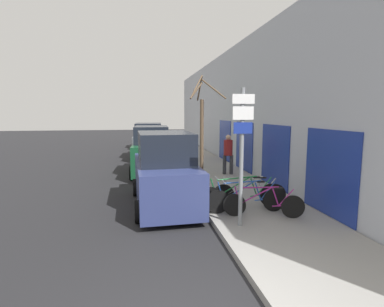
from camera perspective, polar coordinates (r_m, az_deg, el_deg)
The scene contains 14 objects.
ground_plane at distance 14.98m, azimuth -6.70°, elevation -3.68°, with size 80.00×80.00×0.00m, color black.
sidewalk_curb at distance 18.03m, azimuth 1.03°, elevation -1.45°, with size 3.20×32.00×0.15m.
building_facade at distance 18.15m, azimuth 6.59°, elevation 8.53°, with size 0.23×32.00×6.50m.
signpost at distance 7.32m, azimuth 9.44°, elevation 0.60°, with size 0.55×0.12×3.38m.
bicycle_0 at distance 8.37m, azimuth 13.45°, elevation -9.31°, with size 2.09×0.71×0.86m.
bicycle_1 at distance 8.65m, azimuth 10.30°, elevation -8.50°, with size 2.31×0.44×0.93m.
bicycle_2 at distance 8.95m, azimuth 9.38°, elevation -7.80°, with size 2.58×0.44×0.97m.
bicycle_3 at distance 9.32m, azimuth 10.87°, elevation -7.39°, with size 2.22×0.50×0.91m.
parked_car_0 at distance 9.49m, azimuth -5.20°, elevation -3.76°, with size 2.07×4.44×2.36m.
parked_car_1 at distance 14.58m, azimuth -7.68°, elevation 0.24°, with size 2.11×4.35×2.33m.
parked_car_2 at distance 20.01m, azimuth -8.24°, elevation 2.21°, with size 2.23×4.89×2.30m.
parked_car_3 at distance 25.80m, azimuth -8.65°, elevation 3.20°, with size 2.12×4.17×2.11m.
pedestrian_near at distance 13.77m, azimuth 6.89°, elevation 0.37°, with size 0.46×0.40×1.82m.
street_tree at distance 11.64m, azimuth 1.88°, elevation 4.00°, with size 1.31×1.62×4.22m.
Camera 1 is at (-0.85, -3.46, 2.94)m, focal length 28.00 mm.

